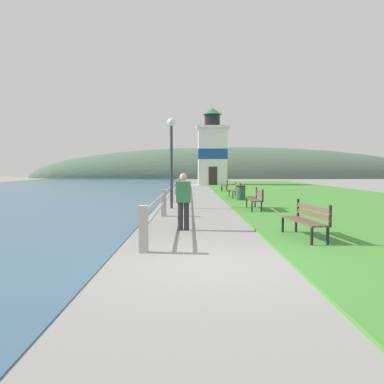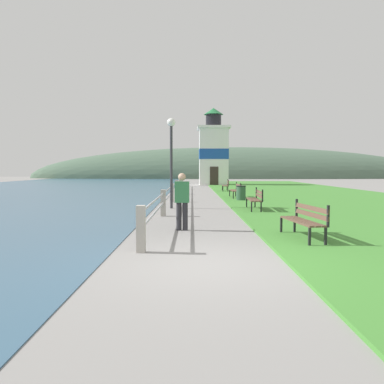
% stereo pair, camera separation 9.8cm
% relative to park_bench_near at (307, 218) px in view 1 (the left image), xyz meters
% --- Properties ---
extents(ground_plane, '(160.00, 160.00, 0.00)m').
position_rel_park_bench_near_xyz_m(ground_plane, '(-2.47, -2.32, -0.54)').
color(ground_plane, gray).
extents(grass_verge, '(12.00, 54.74, 0.06)m').
position_rel_park_bench_near_xyz_m(grass_verge, '(4.98, 15.93, -0.51)').
color(grass_verge, '#428433').
rests_on(grass_verge, ground_plane).
extents(seawall_railing, '(0.18, 30.20, 0.98)m').
position_rel_park_bench_near_xyz_m(seawall_railing, '(-3.81, 13.69, 0.04)').
color(seawall_railing, '#A8A399').
rests_on(seawall_railing, ground_plane).
extents(park_bench_near, '(0.68, 1.83, 0.94)m').
position_rel_park_bench_near_xyz_m(park_bench_near, '(0.00, 0.00, 0.00)').
color(park_bench_near, brown).
rests_on(park_bench_near, ground_plane).
extents(park_bench_midway, '(0.55, 1.94, 0.94)m').
position_rel_park_bench_near_xyz_m(park_bench_midway, '(-0.11, 6.43, 0.00)').
color(park_bench_midway, brown).
rests_on(park_bench_midway, ground_plane).
extents(park_bench_far, '(0.49, 1.96, 0.94)m').
position_rel_park_bench_near_xyz_m(park_bench_far, '(-0.14, 13.06, 0.00)').
color(park_bench_far, brown).
rests_on(park_bench_far, ground_plane).
extents(park_bench_by_lighthouse, '(0.59, 1.99, 0.94)m').
position_rel_park_bench_near_xyz_m(park_bench_by_lighthouse, '(-0.12, 19.70, 0.00)').
color(park_bench_by_lighthouse, brown).
rests_on(park_bench_by_lighthouse, ground_plane).
extents(lighthouse, '(3.53, 3.53, 8.40)m').
position_rel_park_bench_near_xyz_m(lighthouse, '(-0.40, 32.19, 3.08)').
color(lighthouse, white).
rests_on(lighthouse, ground_plane).
extents(person_strolling, '(0.41, 0.25, 1.62)m').
position_rel_park_bench_near_xyz_m(person_strolling, '(-3.03, 1.50, 0.34)').
color(person_strolling, '#28282D').
rests_on(person_strolling, ground_plane).
extents(trash_bin, '(0.54, 0.54, 0.84)m').
position_rel_park_bench_near_xyz_m(trash_bin, '(-0.09, 11.21, -0.11)').
color(trash_bin, '#2D5138').
rests_on(trash_bin, ground_plane).
extents(lamp_post, '(0.36, 0.36, 3.96)m').
position_rel_park_bench_near_xyz_m(lamp_post, '(-3.66, 7.47, 2.20)').
color(lamp_post, '#333338').
rests_on(lamp_post, ground_plane).
extents(distant_hillside, '(80.00, 16.00, 12.00)m').
position_rel_park_bench_near_xyz_m(distant_hillside, '(5.53, 64.18, -0.54)').
color(distant_hillside, '#4C6651').
rests_on(distant_hillside, ground_plane).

